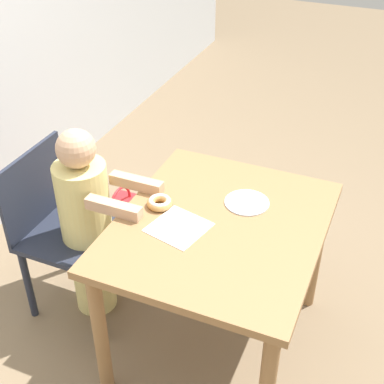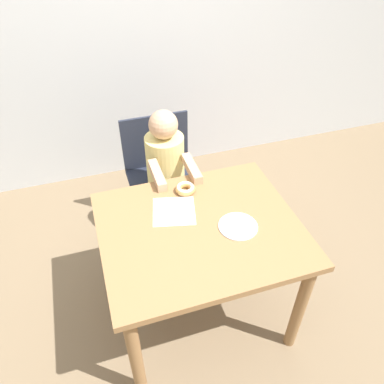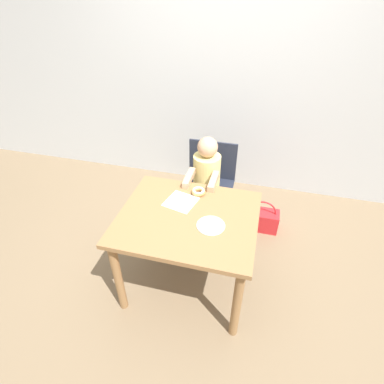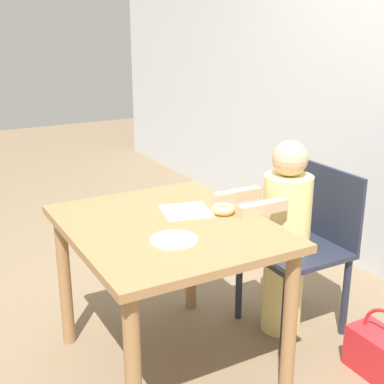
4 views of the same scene
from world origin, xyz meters
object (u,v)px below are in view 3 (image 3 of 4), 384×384
Objects in this scene: donut at (198,191)px; handbag at (261,219)px; chair at (209,185)px; child_figure at (206,188)px.

donut is 0.96m from handbag.
chair is at bearing -176.51° from handbag.
chair reaches higher than donut.
child_figure reaches higher than handbag.
child_figure is 9.27× the size of donut.
chair is 7.70× the size of donut.
handbag is at bearing 45.56° from donut.
child_figure is 0.43m from donut.
handbag is at bearing 16.57° from child_figure.
chair reaches higher than handbag.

